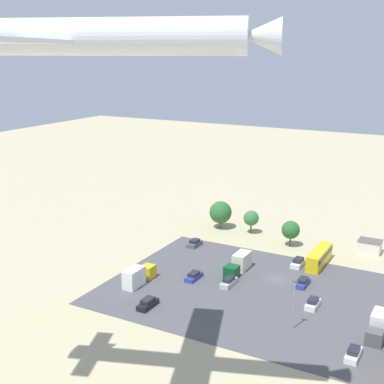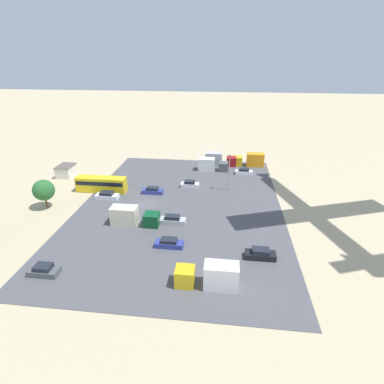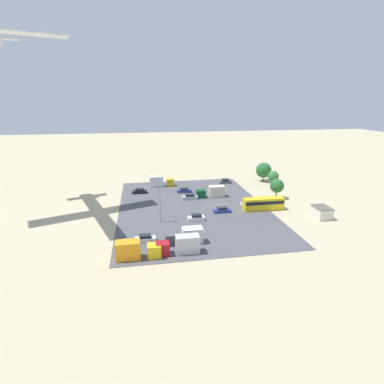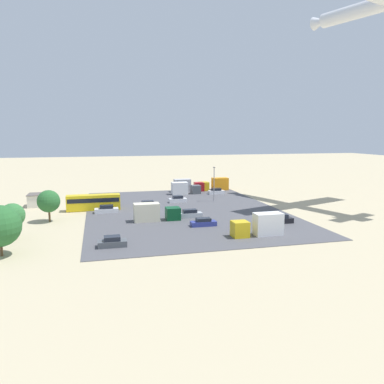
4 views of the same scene
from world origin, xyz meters
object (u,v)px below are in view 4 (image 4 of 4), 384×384
at_px(parked_car_3, 203,223).
at_px(parked_truck_3, 184,189).
at_px(parked_car_6, 190,214).
at_px(shed_building, 37,200).
at_px(parked_truck_2, 154,213).
at_px(parked_car_2, 178,199).
at_px(parked_car_7, 216,191).
at_px(parked_truck_4, 215,185).
at_px(parked_car_0, 280,219).
at_px(bus, 94,202).
at_px(parked_car_4, 106,210).
at_px(parked_car_1, 148,204).
at_px(parked_truck_1, 187,186).
at_px(parked_truck_0, 260,225).
at_px(parked_car_5, 112,242).

bearing_deg(parked_car_3, parked_truck_3, -7.56).
relative_size(parked_car_3, parked_car_6, 0.95).
bearing_deg(shed_building, parked_truck_2, 48.10).
bearing_deg(parked_car_2, shed_building, -96.15).
height_order(parked_car_7, parked_truck_4, parked_truck_4).
height_order(parked_car_0, parked_car_3, parked_car_0).
bearing_deg(shed_building, bus, 57.83).
height_order(parked_car_4, parked_car_6, parked_car_6).
bearing_deg(parked_car_7, parked_car_0, 1.65).
height_order(parked_car_1, parked_car_4, parked_car_4).
height_order(parked_car_6, parked_truck_1, parked_truck_1).
bearing_deg(parked_car_1, parked_car_4, -67.32).
bearing_deg(parked_truck_0, parked_car_3, 40.68).
bearing_deg(bus, shed_building, -122.17).
height_order(parked_car_4, parked_truck_3, parked_truck_3).
xyz_separation_m(parked_car_6, parked_truck_2, (1.07, -7.09, 0.86)).
bearing_deg(parked_truck_3, bus, -55.84).
bearing_deg(bus, parked_car_7, 113.72).
xyz_separation_m(parked_car_2, parked_car_3, (23.51, -0.42, -0.07)).
height_order(bus, parked_car_1, bus).
bearing_deg(parked_truck_3, parked_truck_0, 3.14).
bearing_deg(shed_building, parked_car_3, 49.08).
relative_size(parked_car_3, parked_truck_4, 0.54).
bearing_deg(parked_car_4, parked_truck_0, 44.36).
distance_m(parked_car_1, parked_car_6, 13.86).
xyz_separation_m(parked_car_0, parked_car_7, (-34.51, -1.00, -0.02)).
distance_m(parked_car_0, parked_car_5, 30.90).
distance_m(parked_car_1, parked_truck_4, 30.19).
distance_m(parked_car_4, parked_truck_3, 28.54).
xyz_separation_m(parked_car_3, parked_car_7, (-33.14, 13.07, 0.06)).
relative_size(parked_car_7, parked_truck_4, 0.52).
relative_size(parked_car_6, parked_truck_0, 0.57).
relative_size(bus, parked_car_5, 2.69).
distance_m(parked_car_2, parked_car_6, 16.45).
bearing_deg(parked_truck_4, parked_car_0, 178.76).
distance_m(parked_truck_0, parked_truck_2, 20.51).
relative_size(parked_car_6, parked_truck_1, 0.56).
relative_size(parked_car_0, parked_truck_0, 0.55).
distance_m(parked_car_1, parked_car_4, 9.69).
relative_size(parked_car_5, parked_truck_1, 0.49).
height_order(bus, parked_truck_3, bus).
height_order(parked_car_3, parked_truck_2, parked_truck_2).
relative_size(shed_building, parked_truck_2, 0.57).
bearing_deg(parked_truck_1, parked_car_4, -43.80).
relative_size(parked_truck_1, parked_truck_3, 1.09).
distance_m(parked_car_1, parked_truck_2, 13.32).
bearing_deg(parked_car_7, parked_car_2, -52.71).
bearing_deg(parked_truck_3, parked_car_1, -37.12).
distance_m(parked_car_6, parked_truck_1, 32.86).
bearing_deg(parked_truck_1, parked_car_1, -34.56).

